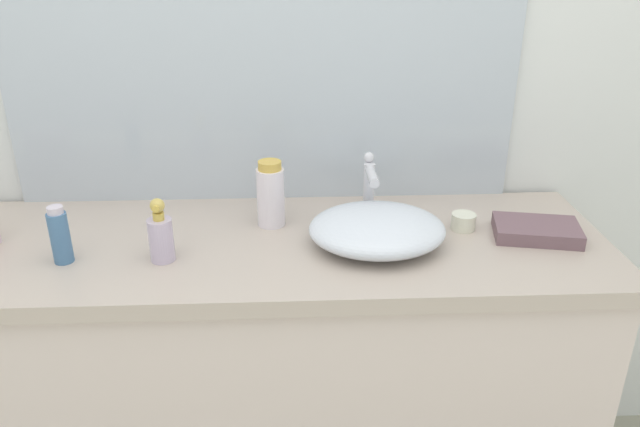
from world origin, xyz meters
The scene contains 9 objects.
bathroom_wall_rear centered at (0.00, 0.73, 1.30)m, with size 6.00×0.06×2.60m, color silver.
vanity_counter centered at (0.00, 0.41, 0.44)m, with size 1.71×0.56×0.88m.
sink_basin centered at (0.28, 0.37, 0.92)m, with size 0.33×0.29×0.08m, color silver.
faucet centered at (0.28, 0.54, 0.98)m, with size 0.03×0.14×0.17m.
soap_dispenser centered at (-0.23, 0.32, 0.94)m, with size 0.06×0.06×0.15m.
lotion_bottle centered at (-0.46, 0.32, 0.94)m, with size 0.04×0.04×0.14m.
perfume_bottle centered at (0.02, 0.50, 0.96)m, with size 0.07×0.07×0.17m.
candle_jar centered at (0.51, 0.45, 0.90)m, with size 0.06×0.06×0.04m, color silver.
folded_hand_towel centered at (0.68, 0.40, 0.89)m, with size 0.21×0.13×0.03m, color #6E525A.
Camera 1 is at (0.08, -0.97, 1.56)m, focal length 34.74 mm.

